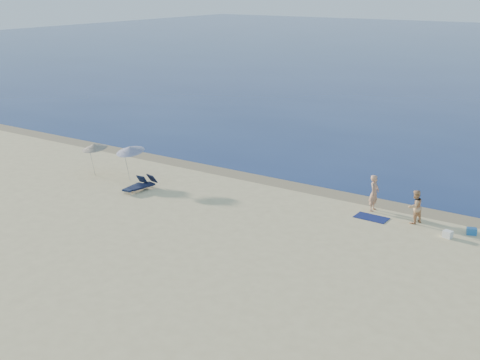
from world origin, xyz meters
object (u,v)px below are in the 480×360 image
object	(u,v)px
person_left	(374,193)
person_right	(415,207)
umbrella_near	(130,149)
blue_cooler	(472,231)

from	to	relation	value
person_left	person_right	world-z (taller)	person_left
person_right	umbrella_near	distance (m)	16.38
person_right	blue_cooler	xyz separation A→B (m)	(2.70, 0.08, -0.68)
person_right	blue_cooler	bearing A→B (deg)	118.77
person_left	blue_cooler	world-z (taller)	person_left
blue_cooler	person_left	bearing A→B (deg)	154.47
blue_cooler	person_right	bearing A→B (deg)	161.10
person_left	umbrella_near	xyz separation A→B (m)	(-13.87, -3.07, 0.92)
person_right	blue_cooler	distance (m)	2.79
person_right	blue_cooler	world-z (taller)	person_right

